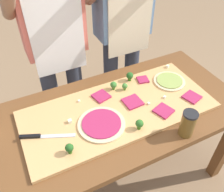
{
  "coord_description": "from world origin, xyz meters",
  "views": [
    {
      "loc": [
        -0.47,
        -0.89,
        1.78
      ],
      "look_at": [
        0.0,
        0.05,
        0.83
      ],
      "focal_mm": 38.74,
      "sensor_mm": 36.0,
      "label": 1
    }
  ],
  "objects_px": {
    "pizza_whole_pesto_green": "(169,81)",
    "sauce_jar": "(188,124)",
    "pizza_slice_near_left": "(143,80)",
    "cook_right": "(123,22)",
    "pizza_slice_near_right": "(192,97)",
    "broccoli_floret_center_right": "(130,76)",
    "pizza_slice_far_left": "(133,102)",
    "pizza_slice_center": "(101,96)",
    "cook_left": "(55,37)",
    "broccoli_floret_front_left": "(125,86)",
    "broccoli_floret_back_left": "(139,124)",
    "pizza_slice_far_right": "(164,111)",
    "cheese_crumble_b": "(167,66)",
    "prep_table": "(115,123)",
    "cheese_crumble_e": "(79,101)",
    "chefs_knife": "(40,136)",
    "cheese_crumble_c": "(149,103)",
    "broccoli_floret_front_right": "(69,148)",
    "pizza_whole_beet_magenta": "(102,124)",
    "cheese_crumble_a": "(165,97)",
    "broccoli_floret_center_left": "(114,85)",
    "cheese_crumble_d": "(70,121)"
  },
  "relations": [
    {
      "from": "prep_table",
      "to": "cook_right",
      "type": "xyz_separation_m",
      "value": [
        0.35,
        0.57,
        0.35
      ]
    },
    {
      "from": "cheese_crumble_e",
      "to": "cheese_crumble_c",
      "type": "bearing_deg",
      "value": -29.29
    },
    {
      "from": "pizza_slice_far_left",
      "to": "pizza_slice_near_left",
      "type": "relative_size",
      "value": 1.47
    },
    {
      "from": "sauce_jar",
      "to": "cheese_crumble_e",
      "type": "bearing_deg",
      "value": 132.7
    },
    {
      "from": "pizza_whole_pesto_green",
      "to": "broccoli_floret_center_right",
      "type": "height_order",
      "value": "broccoli_floret_center_right"
    },
    {
      "from": "broccoli_floret_back_left",
      "to": "cook_right",
      "type": "bearing_deg",
      "value": 68.19
    },
    {
      "from": "broccoli_floret_center_left",
      "to": "sauce_jar",
      "type": "height_order",
      "value": "sauce_jar"
    },
    {
      "from": "chefs_knife",
      "to": "sauce_jar",
      "type": "bearing_deg",
      "value": -23.31
    },
    {
      "from": "pizza_slice_near_left",
      "to": "cook_right",
      "type": "bearing_deg",
      "value": 81.21
    },
    {
      "from": "cheese_crumble_c",
      "to": "cheese_crumble_d",
      "type": "relative_size",
      "value": 0.65
    },
    {
      "from": "sauce_jar",
      "to": "broccoli_floret_center_right",
      "type": "bearing_deg",
      "value": 96.15
    },
    {
      "from": "prep_table",
      "to": "pizza_whole_pesto_green",
      "type": "bearing_deg",
      "value": 9.24
    },
    {
      "from": "broccoli_floret_center_right",
      "to": "cheese_crumble_a",
      "type": "xyz_separation_m",
      "value": [
        0.11,
        -0.25,
        -0.03
      ]
    },
    {
      "from": "broccoli_floret_back_left",
      "to": "cheese_crumble_b",
      "type": "bearing_deg",
      "value": 39.92
    },
    {
      "from": "pizza_slice_far_right",
      "to": "pizza_slice_near_left",
      "type": "relative_size",
      "value": 1.35
    },
    {
      "from": "broccoli_floret_front_left",
      "to": "sauce_jar",
      "type": "distance_m",
      "value": 0.47
    },
    {
      "from": "cheese_crumble_c",
      "to": "pizza_slice_near_left",
      "type": "bearing_deg",
      "value": 67.11
    },
    {
      "from": "pizza_slice_far_right",
      "to": "cheese_crumble_a",
      "type": "relative_size",
      "value": 6.81
    },
    {
      "from": "pizza_slice_far_left",
      "to": "pizza_slice_center",
      "type": "height_order",
      "value": "same"
    },
    {
      "from": "broccoli_floret_front_right",
      "to": "sauce_jar",
      "type": "relative_size",
      "value": 0.39
    },
    {
      "from": "pizza_slice_center",
      "to": "cheese_crumble_c",
      "type": "bearing_deg",
      "value": -39.16
    },
    {
      "from": "pizza_whole_pesto_green",
      "to": "sauce_jar",
      "type": "height_order",
      "value": "sauce_jar"
    },
    {
      "from": "cook_left",
      "to": "cook_right",
      "type": "xyz_separation_m",
      "value": [
        0.52,
        0.0,
        0.0
      ]
    },
    {
      "from": "chefs_knife",
      "to": "cheese_crumble_c",
      "type": "xyz_separation_m",
      "value": [
        0.65,
        -0.04,
        0.0
      ]
    },
    {
      "from": "pizza_slice_center",
      "to": "cheese_crumble_e",
      "type": "xyz_separation_m",
      "value": [
        -0.14,
        0.02,
        0.0
      ]
    },
    {
      "from": "pizza_whole_beet_magenta",
      "to": "pizza_slice_far_right",
      "type": "relative_size",
      "value": 2.76
    },
    {
      "from": "pizza_slice_far_right",
      "to": "cheese_crumble_b",
      "type": "xyz_separation_m",
      "value": [
        0.28,
        0.35,
        0.0
      ]
    },
    {
      "from": "pizza_slice_center",
      "to": "cheese_crumble_b",
      "type": "bearing_deg",
      "value": 7.78
    },
    {
      "from": "pizza_whole_pesto_green",
      "to": "broccoli_floret_front_right",
      "type": "height_order",
      "value": "broccoli_floret_front_right"
    },
    {
      "from": "cheese_crumble_b",
      "to": "pizza_slice_far_left",
      "type": "bearing_deg",
      "value": -153.0
    },
    {
      "from": "pizza_slice_center",
      "to": "sauce_jar",
      "type": "bearing_deg",
      "value": -56.77
    },
    {
      "from": "pizza_slice_near_right",
      "to": "cook_right",
      "type": "xyz_separation_m",
      "value": [
        -0.12,
        0.69,
        0.22
      ]
    },
    {
      "from": "pizza_slice_far_right",
      "to": "cheese_crumble_e",
      "type": "relative_size",
      "value": 8.0
    },
    {
      "from": "cook_left",
      "to": "prep_table",
      "type": "bearing_deg",
      "value": -73.97
    },
    {
      "from": "pizza_slice_center",
      "to": "prep_table",
      "type": "bearing_deg",
      "value": -77.14
    },
    {
      "from": "chefs_knife",
      "to": "broccoli_floret_center_right",
      "type": "distance_m",
      "value": 0.7
    },
    {
      "from": "pizza_slice_near_left",
      "to": "cook_right",
      "type": "height_order",
      "value": "cook_right"
    },
    {
      "from": "pizza_slice_near_right",
      "to": "sauce_jar",
      "type": "relative_size",
      "value": 0.59
    },
    {
      "from": "pizza_slice_near_right",
      "to": "pizza_slice_far_right",
      "type": "height_order",
      "value": "same"
    },
    {
      "from": "broccoli_floret_front_left",
      "to": "cook_right",
      "type": "relative_size",
      "value": 0.03
    },
    {
      "from": "pizza_whole_beet_magenta",
      "to": "chefs_knife",
      "type": "bearing_deg",
      "value": 168.45
    },
    {
      "from": "pizza_slice_far_left",
      "to": "cook_left",
      "type": "bearing_deg",
      "value": 116.54
    },
    {
      "from": "chefs_knife",
      "to": "sauce_jar",
      "type": "height_order",
      "value": "sauce_jar"
    },
    {
      "from": "broccoli_floret_back_left",
      "to": "sauce_jar",
      "type": "distance_m",
      "value": 0.25
    },
    {
      "from": "broccoli_floret_center_left",
      "to": "cheese_crumble_b",
      "type": "relative_size",
      "value": 3.22
    },
    {
      "from": "broccoli_floret_front_left",
      "to": "pizza_slice_near_right",
      "type": "bearing_deg",
      "value": -36.78
    },
    {
      "from": "broccoli_floret_center_left",
      "to": "cheese_crumble_c",
      "type": "distance_m",
      "value": 0.26
    },
    {
      "from": "pizza_slice_near_right",
      "to": "broccoli_floret_center_right",
      "type": "xyz_separation_m",
      "value": [
        -0.26,
        0.32,
        0.03
      ]
    },
    {
      "from": "pizza_whole_pesto_green",
      "to": "pizza_slice_far_left",
      "type": "relative_size",
      "value": 1.99
    },
    {
      "from": "broccoli_floret_front_left",
      "to": "sauce_jar",
      "type": "height_order",
      "value": "sauce_jar"
    }
  ]
}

